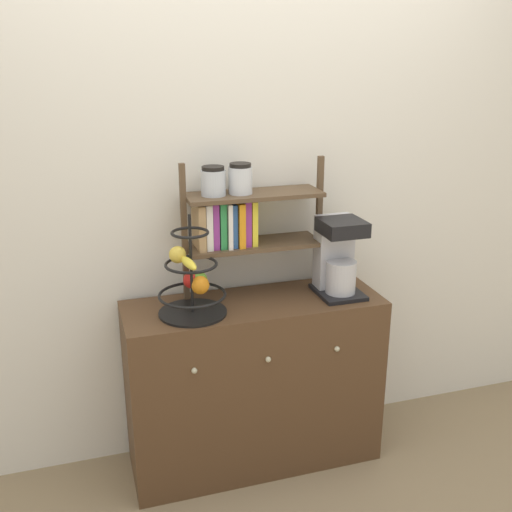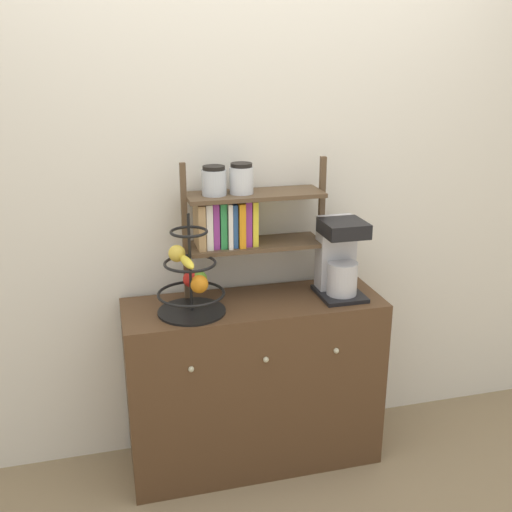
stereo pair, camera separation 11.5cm
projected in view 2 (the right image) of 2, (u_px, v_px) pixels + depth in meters
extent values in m
plane|color=#847051|center=(265.00, 483.00, 2.67)|extent=(12.00, 12.00, 0.00)
cube|color=silver|center=(240.00, 177.00, 2.65)|extent=(7.00, 0.05, 2.60)
cube|color=#4C331E|center=(254.00, 383.00, 2.72)|extent=(1.13, 0.39, 0.80)
sphere|color=#B2AD8C|center=(191.00, 369.00, 2.39)|extent=(0.02, 0.02, 0.02)
sphere|color=#B2AD8C|center=(266.00, 360.00, 2.47)|extent=(0.02, 0.02, 0.02)
sphere|color=#B2AD8C|center=(336.00, 351.00, 2.54)|extent=(0.02, 0.02, 0.02)
cube|color=black|center=(339.00, 294.00, 2.66)|extent=(0.19, 0.23, 0.02)
cube|color=#B7B7BC|center=(336.00, 252.00, 2.66)|extent=(0.16, 0.09, 0.33)
cylinder|color=#B7B7BC|center=(342.00, 278.00, 2.62)|extent=(0.13, 0.13, 0.15)
cube|color=black|center=(344.00, 228.00, 2.55)|extent=(0.18, 0.19, 0.06)
cylinder|color=black|center=(192.00, 311.00, 2.49)|extent=(0.28, 0.28, 0.01)
cylinder|color=black|center=(190.00, 263.00, 2.42)|extent=(0.01, 0.01, 0.41)
torus|color=black|center=(191.00, 294.00, 2.46)|extent=(0.28, 0.28, 0.01)
torus|color=black|center=(190.00, 263.00, 2.42)|extent=(0.22, 0.22, 0.01)
torus|color=black|center=(189.00, 232.00, 2.38)|extent=(0.15, 0.15, 0.01)
sphere|color=red|center=(191.00, 279.00, 2.52)|extent=(0.07, 0.07, 0.07)
sphere|color=#6BAD33|center=(199.00, 279.00, 2.52)|extent=(0.07, 0.07, 0.07)
sphere|color=orange|center=(199.00, 284.00, 2.46)|extent=(0.08, 0.08, 0.08)
ellipsoid|color=yellow|center=(187.00, 262.00, 2.37)|extent=(0.06, 0.15, 0.04)
sphere|color=gold|center=(177.00, 253.00, 2.43)|extent=(0.07, 0.07, 0.07)
cube|color=brown|center=(185.00, 234.00, 2.53)|extent=(0.02, 0.02, 0.60)
cube|color=brown|center=(321.00, 224.00, 2.67)|extent=(0.02, 0.02, 0.60)
cube|color=brown|center=(255.00, 244.00, 2.62)|extent=(0.59, 0.20, 0.02)
cube|color=brown|center=(255.00, 195.00, 2.55)|extent=(0.59, 0.20, 0.02)
cube|color=tan|center=(199.00, 225.00, 2.53)|extent=(0.03, 0.16, 0.19)
cube|color=white|center=(207.00, 224.00, 2.54)|extent=(0.03, 0.14, 0.19)
cube|color=#8C338C|center=(214.00, 224.00, 2.55)|extent=(0.03, 0.13, 0.19)
cube|color=#2D8C47|center=(221.00, 223.00, 2.55)|extent=(0.03, 0.13, 0.19)
cube|color=white|center=(227.00, 223.00, 2.56)|extent=(0.02, 0.16, 0.19)
cube|color=#2D599E|center=(233.00, 223.00, 2.57)|extent=(0.02, 0.13, 0.19)
cube|color=orange|center=(239.00, 222.00, 2.57)|extent=(0.03, 0.16, 0.19)
cube|color=#8C338C|center=(246.00, 222.00, 2.58)|extent=(0.03, 0.13, 0.19)
cube|color=yellow|center=(252.00, 221.00, 2.59)|extent=(0.02, 0.13, 0.19)
cylinder|color=silver|center=(214.00, 182.00, 2.49)|extent=(0.10, 0.10, 0.11)
cylinder|color=black|center=(214.00, 168.00, 2.47)|extent=(0.09, 0.09, 0.02)
cylinder|color=silver|center=(241.00, 180.00, 2.52)|extent=(0.10, 0.10, 0.11)
cylinder|color=black|center=(241.00, 165.00, 2.50)|extent=(0.09, 0.09, 0.02)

